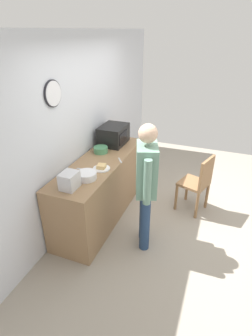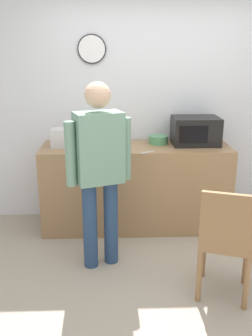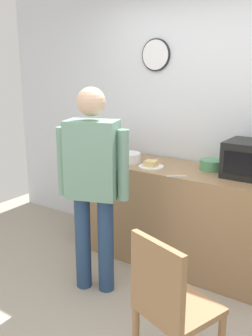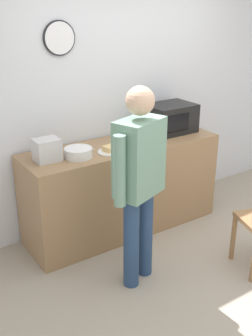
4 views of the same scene
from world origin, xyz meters
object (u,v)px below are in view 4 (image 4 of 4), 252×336
at_px(spoon_utensil, 147,150).
at_px(fork_utensil, 88,148).
at_px(cereal_bowl, 78,153).
at_px(toaster, 47,150).
at_px(microwave, 170,118).
at_px(person_standing, 139,175).
at_px(salad_bowl, 137,133).
at_px(sandwich_plate, 110,151).

bearing_deg(spoon_utensil, fork_utensil, 139.82).
relative_size(fork_utensil, spoon_utensil, 1.00).
height_order(cereal_bowl, toaster, toaster).
bearing_deg(fork_utensil, spoon_utensil, -40.18).
distance_m(microwave, person_standing, 1.35).
relative_size(microwave, salad_bowl, 2.35).
xyz_separation_m(fork_utensil, spoon_utensil, (0.43, -0.36, 0.00)).
bearing_deg(fork_utensil, cereal_bowl, -138.93).
relative_size(toaster, fork_utensil, 1.29).
distance_m(cereal_bowl, spoon_utensil, 0.66).
height_order(microwave, fork_utensil, microwave).
xyz_separation_m(toaster, spoon_utensil, (0.89, -0.27, -0.10)).
xyz_separation_m(sandwich_plate, fork_utensil, (-0.10, 0.23, -0.02)).
bearing_deg(spoon_utensil, salad_bowl, 67.61).
bearing_deg(microwave, cereal_bowl, -172.83).
bearing_deg(toaster, sandwich_plate, -13.36).
relative_size(sandwich_plate, fork_utensil, 1.35).
relative_size(cereal_bowl, person_standing, 0.15).
xyz_separation_m(sandwich_plate, spoon_utensil, (0.33, -0.13, -0.02)).
relative_size(sandwich_plate, person_standing, 0.14).
relative_size(toaster, person_standing, 0.13).
xyz_separation_m(microwave, sandwich_plate, (-0.88, -0.21, -0.13)).
xyz_separation_m(microwave, spoon_utensil, (-0.56, -0.34, -0.15)).
height_order(cereal_bowl, spoon_utensil, cereal_bowl).
xyz_separation_m(spoon_utensil, person_standing, (-0.47, -0.53, 0.04)).
relative_size(fork_utensil, person_standing, 0.10).
xyz_separation_m(sandwich_plate, salad_bowl, (0.48, 0.24, 0.02)).
xyz_separation_m(salad_bowl, cereal_bowl, (-0.78, -0.19, -0.00)).
xyz_separation_m(microwave, toaster, (-1.45, -0.07, -0.05)).
bearing_deg(toaster, salad_bowl, 6.05).
bearing_deg(microwave, salad_bowl, 174.57).
relative_size(microwave, spoon_utensil, 2.94).
distance_m(toaster, person_standing, 0.91).
distance_m(toaster, spoon_utensil, 0.94).
distance_m(microwave, cereal_bowl, 1.20).
height_order(salad_bowl, spoon_utensil, salad_bowl).
xyz_separation_m(cereal_bowl, toaster, (-0.27, 0.08, 0.06)).
height_order(spoon_utensil, person_standing, person_standing).
bearing_deg(salad_bowl, fork_utensil, -178.55).
distance_m(salad_bowl, cereal_bowl, 0.80).
height_order(sandwich_plate, toaster, toaster).
bearing_deg(person_standing, toaster, 117.99).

